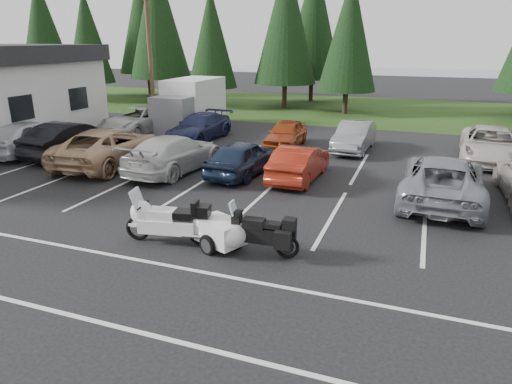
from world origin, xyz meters
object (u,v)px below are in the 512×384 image
(box_truck, at_px, (187,104))
(cargo_trailer, at_px, (221,234))
(car_near_6, at_px, (443,179))
(adventure_motorcycle, at_px, (259,229))
(touring_motorcycle, at_px, (168,217))
(car_far_3, at_px, (354,136))
(car_near_2, at_px, (109,147))
(utility_pole, at_px, (150,48))
(car_near_0, at_px, (30,137))
(car_near_3, at_px, (174,153))
(car_near_5, at_px, (299,163))
(car_near_4, at_px, (243,158))
(car_near_1, at_px, (71,139))
(car_far_0, at_px, (138,120))
(car_far_1, at_px, (199,127))
(car_far_4, at_px, (490,145))
(car_far_2, at_px, (286,134))

(box_truck, height_order, cargo_trailer, box_truck)
(car_near_6, relative_size, adventure_motorcycle, 2.45)
(touring_motorcycle, bearing_deg, car_far_3, 66.17)
(car_near_2, bearing_deg, utility_pole, -74.85)
(car_near_0, relative_size, adventure_motorcycle, 2.12)
(car_near_3, height_order, car_near_5, car_near_3)
(box_truck, height_order, car_near_0, box_truck)
(car_near_4, bearing_deg, car_near_1, 4.11)
(car_far_0, relative_size, car_far_1, 1.12)
(box_truck, height_order, car_near_6, box_truck)
(car_near_1, height_order, adventure_motorcycle, car_near_1)
(car_near_0, xyz_separation_m, car_near_6, (18.25, -0.45, -0.05))
(car_near_3, height_order, cargo_trailer, car_near_3)
(utility_pole, relative_size, car_far_3, 2.13)
(car_near_4, xyz_separation_m, adventure_motorcycle, (3.07, -6.52, -0.02))
(car_far_4, distance_m, adventure_motorcycle, 13.96)
(utility_pole, xyz_separation_m, adventure_motorcycle, (11.98, -14.14, -4.01))
(car_far_3, xyz_separation_m, car_far_4, (6.00, 0.07, 0.04))
(car_near_1, relative_size, car_near_6, 0.88)
(car_far_3, distance_m, adventure_motorcycle, 12.32)
(car_near_6, xyz_separation_m, cargo_trailer, (-5.43, -5.92, -0.37))
(utility_pole, distance_m, car_near_0, 8.91)
(car_far_3, bearing_deg, car_near_5, -99.65)
(car_far_1, height_order, touring_motorcycle, touring_motorcycle)
(car_near_3, bearing_deg, car_far_1, -67.79)
(car_far_1, distance_m, car_far_4, 14.25)
(car_far_4, bearing_deg, box_truck, 175.54)
(utility_pole, bearing_deg, car_near_2, -70.47)
(car_far_0, height_order, car_far_1, car_far_0)
(car_far_0, bearing_deg, utility_pole, 95.05)
(touring_motorcycle, relative_size, adventure_motorcycle, 1.18)
(car_far_0, xyz_separation_m, cargo_trailer, (10.90, -12.43, -0.34))
(car_near_4, xyz_separation_m, car_near_6, (7.44, -0.62, 0.07))
(car_near_0, xyz_separation_m, adventure_motorcycle, (13.88, -6.35, -0.13))
(car_near_5, height_order, car_far_1, car_far_1)
(car_near_2, relative_size, car_near_3, 1.11)
(car_near_6, distance_m, adventure_motorcycle, 7.33)
(car_near_2, height_order, adventure_motorcycle, car_near_2)
(car_near_1, height_order, car_near_6, car_near_1)
(car_far_2, distance_m, cargo_trailer, 12.05)
(car_near_0, bearing_deg, car_near_3, 171.95)
(car_near_1, distance_m, car_near_2, 2.72)
(car_near_0, distance_m, car_near_6, 18.25)
(car_far_1, bearing_deg, car_near_6, -22.45)
(box_truck, relative_size, car_far_0, 1.05)
(car_near_6, distance_m, car_far_0, 17.58)
(car_near_5, bearing_deg, car_near_0, 2.83)
(utility_pole, bearing_deg, car_far_4, -5.46)
(car_near_5, bearing_deg, box_truck, -39.49)
(car_near_2, height_order, car_near_4, car_near_2)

